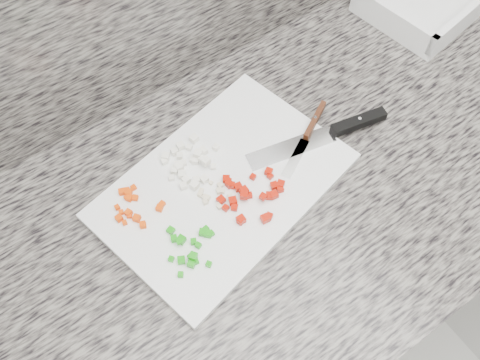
# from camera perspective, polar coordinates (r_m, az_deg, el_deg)

# --- Properties ---
(cabinet) EXTENTS (3.92, 0.62, 0.86)m
(cabinet) POSITION_cam_1_polar(r_m,az_deg,el_deg) (1.33, 4.31, -9.79)
(cabinet) COLOR silver
(cabinet) RESTS_ON ground
(countertop) EXTENTS (3.96, 0.64, 0.04)m
(countertop) POSITION_cam_1_polar(r_m,az_deg,el_deg) (0.92, 6.11, 0.08)
(countertop) COLOR slate
(countertop) RESTS_ON cabinet
(cutting_board) EXTENTS (0.45, 0.35, 0.01)m
(cutting_board) POSITION_cam_1_polar(r_m,az_deg,el_deg) (0.88, -1.81, -0.61)
(cutting_board) COLOR white
(cutting_board) RESTS_ON countertop
(carrot_pile) EXTENTS (0.08, 0.08, 0.01)m
(carrot_pile) POSITION_cam_1_polar(r_m,az_deg,el_deg) (0.87, -11.36, -2.72)
(carrot_pile) COLOR #E84405
(carrot_pile) RESTS_ON cutting_board
(onion_pile) EXTENTS (0.11, 0.09, 0.02)m
(onion_pile) POSITION_cam_1_polar(r_m,az_deg,el_deg) (0.89, -5.43, 1.89)
(onion_pile) COLOR white
(onion_pile) RESTS_ON cutting_board
(green_pepper_pile) EXTENTS (0.08, 0.09, 0.02)m
(green_pepper_pile) POSITION_cam_1_polar(r_m,az_deg,el_deg) (0.82, -5.29, -7.25)
(green_pepper_pile) COLOR #16970D
(green_pepper_pile) RESTS_ON cutting_board
(red_pepper_pile) EXTENTS (0.11, 0.11, 0.02)m
(red_pepper_pile) POSITION_cam_1_polar(r_m,az_deg,el_deg) (0.86, 1.11, -1.59)
(red_pepper_pile) COLOR #AF1102
(red_pepper_pile) RESTS_ON cutting_board
(garlic_pile) EXTENTS (0.05, 0.05, 0.01)m
(garlic_pile) POSITION_cam_1_polar(r_m,az_deg,el_deg) (0.86, -2.77, -1.66)
(garlic_pile) COLOR beige
(garlic_pile) RESTS_ON cutting_board
(chef_knife) EXTENTS (0.26, 0.08, 0.02)m
(chef_knife) POSITION_cam_1_polar(r_m,az_deg,el_deg) (0.94, 10.19, 5.19)
(chef_knife) COLOR white
(chef_knife) RESTS_ON cutting_board
(paring_knife) EXTENTS (0.15, 0.09, 0.02)m
(paring_knife) POSITION_cam_1_polar(r_m,az_deg,el_deg) (0.94, 7.47, 5.33)
(paring_knife) COLOR white
(paring_knife) RESTS_ON cutting_board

